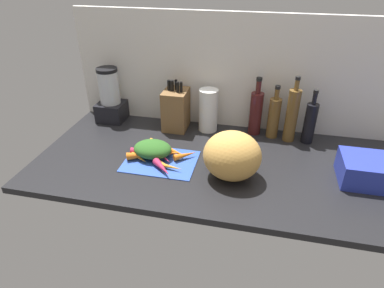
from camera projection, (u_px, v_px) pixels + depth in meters
The scene contains 24 objects.
ground_plane at pixel (219, 163), 154.72cm from camera, with size 170.00×80.00×3.00cm, color black.
wall_back at pixel (232, 73), 171.26cm from camera, with size 170.00×3.00×60.00cm, color silver.
cutting_board at pixel (161, 161), 152.86cm from camera, with size 33.02×24.66×0.80cm, color #2D51B7.
carrot_0 at pixel (171, 167), 145.91cm from camera, with size 2.12×2.12×10.73cm, color orange.
carrot_1 at pixel (139, 158), 152.37cm from camera, with size 2.04×2.04×10.25cm, color orange.
carrot_2 at pixel (146, 155), 153.27cm from camera, with size 3.55×3.55×17.58cm, color orange.
carrot_3 at pixel (162, 168), 144.20cm from camera, with size 3.49×3.49×12.44cm, color #B2264C.
carrot_4 at pixel (161, 155), 153.39cm from camera, with size 3.12×3.12×14.73cm, color #B2264C.
carrot_5 at pixel (185, 155), 153.57cm from camera, with size 3.11×3.11×11.40cm, color orange.
carrot_6 at pixel (148, 152), 155.66cm from camera, with size 3.38×3.38×16.85cm, color #B2264C.
carrot_7 at pixel (175, 152), 156.32cm from camera, with size 2.83×2.83×12.60cm, color orange.
carrot_8 at pixel (168, 153), 154.97cm from camera, with size 3.41×3.41×12.60cm, color orange.
carrot_9 at pixel (156, 159), 151.40cm from camera, with size 2.57×2.57×17.71cm, color orange.
carrot_10 at pixel (156, 146), 161.25cm from camera, with size 2.43×2.43×13.35cm, color orange.
carrot_greens_pile at pixel (153, 149), 153.85cm from camera, with size 18.02×13.86×7.62cm, color #2D6023.
winter_squash at pixel (232, 156), 137.56cm from camera, with size 24.50×22.07×21.27cm, color gold.
knife_block at pixel (176, 109), 177.34cm from camera, with size 12.47×15.71×27.08cm.
blender_appliance at pixel (110, 98), 185.08cm from camera, with size 14.94×14.94×30.43cm.
paper_towel_roll at pixel (208, 110), 174.99cm from camera, with size 10.04×10.04×22.98cm, color white.
bottle_0 at pixel (256, 112), 171.33cm from camera, with size 6.57×6.57×30.82cm.
bottle_1 at pixel (274, 117), 168.70cm from camera, with size 6.08×6.08×27.96cm.
bottle_2 at pixel (292, 115), 163.78cm from camera, with size 6.00×6.00×33.94cm.
bottle_3 at pixel (310, 122), 163.63cm from camera, with size 5.91×5.91×28.06cm.
dish_rack at pixel (375, 171), 136.96cm from camera, with size 28.33×18.99×10.74cm, color #2838AD.
Camera 1 is at (15.89, -128.67, 84.33)cm, focal length 30.82 mm.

